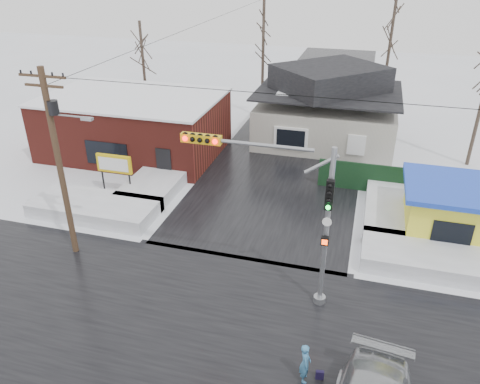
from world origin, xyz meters
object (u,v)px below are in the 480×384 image
(utility_pole, at_px, (59,155))
(kiosk, at_px, (448,210))
(traffic_signal, at_px, (287,203))
(marquee_sign, at_px, (114,165))
(pedestrian, at_px, (305,363))

(utility_pole, xyz_separation_m, kiosk, (17.43, 6.49, -3.65))
(traffic_signal, relative_size, marquee_sign, 2.75)
(traffic_signal, distance_m, kiosk, 10.43)
(traffic_signal, distance_m, marquee_sign, 13.42)
(traffic_signal, xyz_separation_m, utility_pole, (-10.36, 0.53, 0.57))
(marquee_sign, relative_size, kiosk, 0.55)
(traffic_signal, distance_m, pedestrian, 5.80)
(marquee_sign, height_order, kiosk, kiosk)
(traffic_signal, height_order, kiosk, traffic_signal)
(kiosk, bearing_deg, utility_pole, -159.56)
(traffic_signal, xyz_separation_m, kiosk, (7.07, 7.03, -3.08))
(kiosk, distance_m, pedestrian, 12.45)
(utility_pole, relative_size, marquee_sign, 3.53)
(utility_pole, bearing_deg, traffic_signal, -2.95)
(kiosk, relative_size, pedestrian, 2.95)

